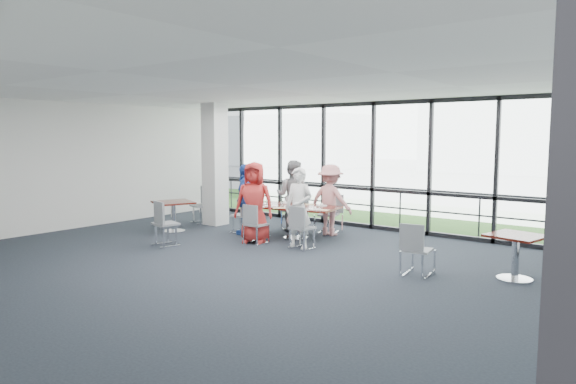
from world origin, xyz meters
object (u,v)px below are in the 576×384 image
Objects in this scene: chair_main_nl at (256,225)px; chair_main_fr at (329,215)px; side_table_right at (516,243)px; diner_far_right at (330,200)px; side_table_left at (173,206)px; diner_near_left at (254,202)px; chair_main_nr at (302,228)px; structural_column at (215,164)px; main_table at (296,212)px; chair_main_end at (241,215)px; chair_spare_lb at (201,206)px; chair_spare_r at (418,250)px; diner_far_left at (293,196)px; diner_near_right at (299,208)px; chair_spare_la at (166,224)px; chair_main_fl at (295,210)px; diner_end at (246,199)px.

chair_main_fr is at bearing 71.29° from chair_main_nl.
diner_far_right is (-4.49, 1.38, 0.22)m from side_table_right.
diner_near_left is (2.42, 0.26, 0.25)m from side_table_left.
structural_column is at bearing 167.94° from chair_main_nr.
diner_near_left is (-5.35, -0.36, 0.27)m from side_table_right.
chair_main_end reaches higher than main_table.
chair_spare_lb is (-2.95, 1.09, 0.06)m from chair_main_nl.
chair_spare_lb reaches higher than chair_main_end.
chair_spare_lb is at bearing 160.23° from chair_spare_r.
diner_far_right is (1.04, 0.11, -0.04)m from diner_far_left.
chair_main_end is (-6.39, 0.32, -0.20)m from side_table_right.
diner_near_right is 2.00× the size of chair_main_end.
chair_spare_la reaches higher than chair_main_nr.
chair_main_fl is at bearing 74.58° from diner_near_left.
chair_spare_r is (2.75, -0.47, -0.01)m from chair_main_nr.
diner_near_left reaches higher than side_table_right.
structural_column is 3.37m from chair_main_fr.
diner_far_right reaches higher than main_table.
side_table_right is at bearing -3.70° from diner_near_right.
chair_main_fl is (-0.39, 1.90, 0.06)m from chair_main_nl.
side_table_right is (4.89, -0.56, -0.00)m from main_table.
structural_column is at bearing -2.39° from chair_main_fr.
chair_spare_r is (2.88, -0.52, -0.41)m from diner_near_right.
diner_far_left is 0.44m from chair_main_fl.
diner_near_left is 1.89m from chair_main_fl.
chair_main_fl is at bearing 134.76° from chair_main_nr.
side_table_right is (7.77, 0.63, -0.02)m from side_table_left.
diner_near_left reaches higher than chair_spare_r.
structural_column is 1.70m from side_table_left.
diner_end is at bearing 37.70° from diner_far_left.
chair_spare_la is at bearing 137.74° from chair_spare_lb.
chair_spare_la is at bearing -136.49° from main_table.
structural_column is at bearing -6.89° from diner_far_left.
diner_far_left is (-5.54, 1.28, 0.26)m from side_table_right.
diner_far_right is (-0.25, 1.59, -0.01)m from diner_near_right.
chair_spare_r is (4.24, -2.19, -0.05)m from chair_main_fl.
diner_end is at bearing -18.08° from structural_column.
diner_end is at bearing -175.78° from chair_spare_lb.
chair_main_nl is 1.12m from chair_main_nr.
chair_main_nl is at bearing 57.61° from chair_main_fr.
diner_far_right is 1.17m from chair_main_fl.
chair_main_end reaches higher than side_table_left.
chair_spare_r is (5.25, 1.07, -0.04)m from chair_spare_la.
structural_column is 3.66× the size of chair_spare_r.
main_table is 3.76m from chair_spare_r.
chair_spare_r is (4.82, -0.99, -0.40)m from diner_end.
diner_far_left reaches higher than chair_spare_lb.
chair_main_nl is 1.39m from chair_main_end.
chair_spare_la reaches higher than chair_main_fr.
chair_main_fr is (-4.68, 1.59, -0.17)m from side_table_right.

